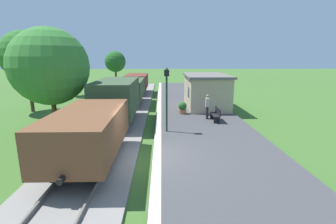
{
  "coord_description": "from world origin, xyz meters",
  "views": [
    {
      "loc": [
        0.62,
        -10.05,
        4.54
      ],
      "look_at": [
        0.99,
        4.11,
        1.28
      ],
      "focal_mm": 26.06,
      "sensor_mm": 36.0,
      "label": 1
    }
  ],
  "objects_px": {
    "lamp_post_near": "(167,88)",
    "tree_trackside_mid": "(50,67)",
    "potted_planter": "(183,108)",
    "tree_field_distant": "(115,62)",
    "freight_train": "(124,95)",
    "station_hut": "(206,91)",
    "tree_trackside_far": "(26,56)",
    "bench_near_hut": "(216,114)",
    "person_waiting": "(207,106)",
    "tree_field_left": "(73,64)"
  },
  "relations": [
    {
      "from": "station_hut",
      "to": "freight_train",
      "type": "bearing_deg",
      "value": -169.33
    },
    {
      "from": "potted_planter",
      "to": "tree_field_left",
      "type": "xyz_separation_m",
      "value": [
        -11.6,
        10.43,
        2.91
      ]
    },
    {
      "from": "potted_planter",
      "to": "tree_field_left",
      "type": "relative_size",
      "value": 0.18
    },
    {
      "from": "person_waiting",
      "to": "tree_field_left",
      "type": "relative_size",
      "value": 0.33
    },
    {
      "from": "station_hut",
      "to": "bench_near_hut",
      "type": "height_order",
      "value": "station_hut"
    },
    {
      "from": "tree_trackside_far",
      "to": "tree_field_left",
      "type": "relative_size",
      "value": 1.25
    },
    {
      "from": "tree_field_distant",
      "to": "lamp_post_near",
      "type": "bearing_deg",
      "value": -72.62
    },
    {
      "from": "station_hut",
      "to": "person_waiting",
      "type": "relative_size",
      "value": 3.39
    },
    {
      "from": "person_waiting",
      "to": "tree_field_distant",
      "type": "distance_m",
      "value": 21.52
    },
    {
      "from": "person_waiting",
      "to": "tree_trackside_mid",
      "type": "distance_m",
      "value": 10.25
    },
    {
      "from": "bench_near_hut",
      "to": "lamp_post_near",
      "type": "relative_size",
      "value": 0.41
    },
    {
      "from": "bench_near_hut",
      "to": "person_waiting",
      "type": "distance_m",
      "value": 0.91
    },
    {
      "from": "tree_field_left",
      "to": "tree_trackside_mid",
      "type": "bearing_deg",
      "value": -75.87
    },
    {
      "from": "bench_near_hut",
      "to": "tree_trackside_far",
      "type": "bearing_deg",
      "value": 163.22
    },
    {
      "from": "freight_train",
      "to": "tree_trackside_far",
      "type": "relative_size",
      "value": 3.97
    },
    {
      "from": "bench_near_hut",
      "to": "potted_planter",
      "type": "height_order",
      "value": "potted_planter"
    },
    {
      "from": "person_waiting",
      "to": "tree_trackside_mid",
      "type": "bearing_deg",
      "value": 15.05
    },
    {
      "from": "freight_train",
      "to": "bench_near_hut",
      "type": "xyz_separation_m",
      "value": [
        6.67,
        -3.48,
        -0.76
      ]
    },
    {
      "from": "potted_planter",
      "to": "lamp_post_near",
      "type": "height_order",
      "value": "lamp_post_near"
    },
    {
      "from": "person_waiting",
      "to": "tree_trackside_far",
      "type": "bearing_deg",
      "value": -10.71
    },
    {
      "from": "tree_trackside_mid",
      "to": "bench_near_hut",
      "type": "bearing_deg",
      "value": 6.85
    },
    {
      "from": "freight_train",
      "to": "bench_near_hut",
      "type": "distance_m",
      "value": 7.56
    },
    {
      "from": "bench_near_hut",
      "to": "tree_field_distant",
      "type": "xyz_separation_m",
      "value": [
        -10.21,
        19.65,
        3.04
      ]
    },
    {
      "from": "station_hut",
      "to": "tree_trackside_far",
      "type": "bearing_deg",
      "value": -178.39
    },
    {
      "from": "lamp_post_near",
      "to": "person_waiting",
      "type": "bearing_deg",
      "value": 44.61
    },
    {
      "from": "station_hut",
      "to": "potted_planter",
      "type": "distance_m",
      "value": 3.5
    },
    {
      "from": "bench_near_hut",
      "to": "tree_trackside_mid",
      "type": "bearing_deg",
      "value": -173.15
    },
    {
      "from": "freight_train",
      "to": "tree_trackside_far",
      "type": "bearing_deg",
      "value": 173.6
    },
    {
      "from": "tree_trackside_far",
      "to": "tree_field_distant",
      "type": "height_order",
      "value": "tree_trackside_far"
    },
    {
      "from": "tree_trackside_mid",
      "to": "potted_planter",
      "type": "bearing_deg",
      "value": 22.91
    },
    {
      "from": "potted_planter",
      "to": "tree_trackside_mid",
      "type": "bearing_deg",
      "value": -157.09
    },
    {
      "from": "bench_near_hut",
      "to": "tree_field_distant",
      "type": "height_order",
      "value": "tree_field_distant"
    },
    {
      "from": "person_waiting",
      "to": "freight_train",
      "type": "bearing_deg",
      "value": -20.57
    },
    {
      "from": "lamp_post_near",
      "to": "tree_trackside_mid",
      "type": "distance_m",
      "value": 6.98
    },
    {
      "from": "freight_train",
      "to": "person_waiting",
      "type": "relative_size",
      "value": 15.2
    },
    {
      "from": "bench_near_hut",
      "to": "tree_trackside_far",
      "type": "height_order",
      "value": "tree_trackside_far"
    },
    {
      "from": "potted_planter",
      "to": "tree_field_distant",
      "type": "height_order",
      "value": "tree_field_distant"
    },
    {
      "from": "lamp_post_near",
      "to": "tree_field_distant",
      "type": "distance_m",
      "value": 22.94
    },
    {
      "from": "station_hut",
      "to": "potted_planter",
      "type": "xyz_separation_m",
      "value": [
        -2.2,
        -2.56,
        -0.93
      ]
    },
    {
      "from": "lamp_post_near",
      "to": "tree_field_distant",
      "type": "xyz_separation_m",
      "value": [
        -6.85,
        21.87,
        0.96
      ]
    },
    {
      "from": "freight_train",
      "to": "bench_near_hut",
      "type": "height_order",
      "value": "freight_train"
    },
    {
      "from": "freight_train",
      "to": "lamp_post_near",
      "type": "height_order",
      "value": "lamp_post_near"
    },
    {
      "from": "person_waiting",
      "to": "tree_field_distant",
      "type": "bearing_deg",
      "value": -58.65
    },
    {
      "from": "station_hut",
      "to": "tree_field_distant",
      "type": "xyz_separation_m",
      "value": [
        -10.35,
        14.88,
        2.11
      ]
    },
    {
      "from": "tree_field_distant",
      "to": "person_waiting",
      "type": "bearing_deg",
      "value": -62.92
    },
    {
      "from": "tree_trackside_far",
      "to": "potted_planter",
      "type": "bearing_deg",
      "value": -9.86
    },
    {
      "from": "lamp_post_near",
      "to": "tree_trackside_far",
      "type": "distance_m",
      "value": 12.99
    },
    {
      "from": "freight_train",
      "to": "tree_field_distant",
      "type": "bearing_deg",
      "value": 102.38
    },
    {
      "from": "station_hut",
      "to": "tree_field_left",
      "type": "height_order",
      "value": "tree_field_left"
    },
    {
      "from": "freight_train",
      "to": "tree_trackside_mid",
      "type": "relative_size",
      "value": 4.2
    }
  ]
}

